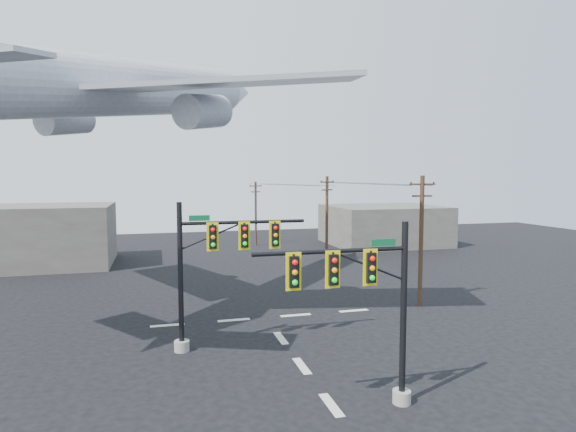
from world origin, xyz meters
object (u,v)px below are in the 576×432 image
object	(u,v)px
utility_pole_a	(421,238)
utility_pole_c	(256,212)
airliner	(132,89)
signal_mast_near	(369,306)
utility_pole_b	(327,218)
signal_mast_far	(213,267)

from	to	relation	value
utility_pole_a	utility_pole_c	bearing A→B (deg)	108.75
utility_pole_a	airliner	distance (m)	21.47
utility_pole_a	airliner	bearing A→B (deg)	178.41
utility_pole_a	signal_mast_near	bearing A→B (deg)	-118.29
signal_mast_near	utility_pole_c	bearing A→B (deg)	84.29
utility_pole_b	signal_mast_near	bearing A→B (deg)	-129.45
utility_pole_a	utility_pole_b	bearing A→B (deg)	101.43
signal_mast_near	utility_pole_b	distance (m)	31.14
utility_pole_a	utility_pole_c	distance (m)	31.52
signal_mast_far	utility_pole_b	xyz separation A→B (m)	(13.98, 21.79, 0.35)
utility_pole_a	utility_pole_b	world-z (taller)	utility_pole_a
utility_pole_b	utility_pole_c	xyz separation A→B (m)	(-4.61, 14.00, -0.37)
utility_pole_b	airliner	xyz separation A→B (m)	(-18.08, -13.55, 9.79)
airliner	signal_mast_far	bearing A→B (deg)	-115.40
airliner	signal_mast_near	bearing A→B (deg)	-112.63
signal_mast_near	utility_pole_a	world-z (taller)	utility_pole_a
utility_pole_c	airliner	size ratio (longest dim) A/B	0.29
utility_pole_b	utility_pole_c	world-z (taller)	utility_pole_b
utility_pole_b	utility_pole_c	size ratio (longest dim) A/B	1.09
signal_mast_far	utility_pole_c	distance (m)	36.99
signal_mast_near	utility_pole_c	distance (m)	44.02
airliner	utility_pole_b	bearing A→B (deg)	-15.01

